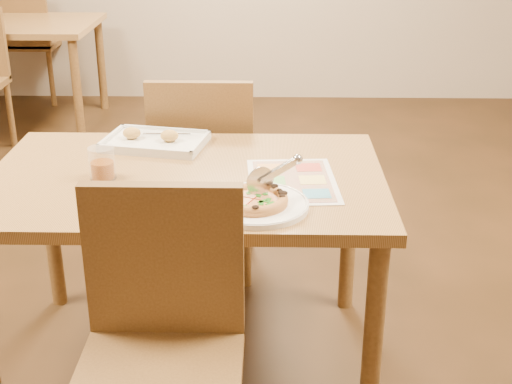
{
  "coord_description": "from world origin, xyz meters",
  "views": [
    {
      "loc": [
        0.28,
        -2.15,
        1.59
      ],
      "look_at": [
        0.24,
        -0.25,
        0.77
      ],
      "focal_mm": 50.0,
      "sensor_mm": 36.0,
      "label": 1
    }
  ],
  "objects_px": {
    "chair_far": "(203,155)",
    "appetizer_tray": "(155,142)",
    "bg_chair_far": "(26,31)",
    "glass_tumbler": "(102,165)",
    "dining_table": "(186,199)",
    "menu": "(292,181)",
    "pizza_cutter": "(272,174)",
    "bg_table": "(2,35)",
    "plate": "(256,205)",
    "chair_near": "(162,317)",
    "pizza": "(254,200)"
  },
  "relations": [
    {
      "from": "chair_near",
      "to": "dining_table",
      "type": "bearing_deg",
      "value": 90.0
    },
    {
      "from": "dining_table",
      "to": "chair_near",
      "type": "height_order",
      "value": "chair_near"
    },
    {
      "from": "chair_far",
      "to": "appetizer_tray",
      "type": "relative_size",
      "value": 1.19
    },
    {
      "from": "plate",
      "to": "chair_far",
      "type": "bearing_deg",
      "value": 105.49
    },
    {
      "from": "pizza_cutter",
      "to": "menu",
      "type": "relative_size",
      "value": 0.41
    },
    {
      "from": "chair_far",
      "to": "appetizer_tray",
      "type": "bearing_deg",
      "value": 65.74
    },
    {
      "from": "dining_table",
      "to": "glass_tumbler",
      "type": "bearing_deg",
      "value": -172.12
    },
    {
      "from": "bg_table",
      "to": "bg_chair_far",
      "type": "distance_m",
      "value": 0.51
    },
    {
      "from": "chair_far",
      "to": "appetizer_tray",
      "type": "xyz_separation_m",
      "value": [
        -0.14,
        -0.32,
        0.17
      ]
    },
    {
      "from": "chair_far",
      "to": "bg_table",
      "type": "bearing_deg",
      "value": -53.95
    },
    {
      "from": "bg_chair_far",
      "to": "menu",
      "type": "xyz_separation_m",
      "value": [
        1.95,
        -3.35,
        0.16
      ]
    },
    {
      "from": "plate",
      "to": "pizza_cutter",
      "type": "height_order",
      "value": "pizza_cutter"
    },
    {
      "from": "pizza",
      "to": "pizza_cutter",
      "type": "xyz_separation_m",
      "value": [
        0.05,
        0.05,
        0.06
      ]
    },
    {
      "from": "bg_chair_far",
      "to": "appetizer_tray",
      "type": "height_order",
      "value": "bg_chair_far"
    },
    {
      "from": "chair_near",
      "to": "pizza",
      "type": "height_order",
      "value": "chair_near"
    },
    {
      "from": "plate",
      "to": "menu",
      "type": "distance_m",
      "value": 0.23
    },
    {
      "from": "appetizer_tray",
      "to": "menu",
      "type": "relative_size",
      "value": 1.02
    },
    {
      "from": "appetizer_tray",
      "to": "glass_tumbler",
      "type": "height_order",
      "value": "glass_tumbler"
    },
    {
      "from": "pizza_cutter",
      "to": "bg_chair_far",
      "type": "bearing_deg",
      "value": 89.26
    },
    {
      "from": "pizza_cutter",
      "to": "appetizer_tray",
      "type": "xyz_separation_m",
      "value": [
        -0.43,
        0.5,
        -0.08
      ]
    },
    {
      "from": "dining_table",
      "to": "chair_far",
      "type": "xyz_separation_m",
      "value": [
        -0.0,
        0.6,
        -0.07
      ]
    },
    {
      "from": "plate",
      "to": "pizza",
      "type": "distance_m",
      "value": 0.02
    },
    {
      "from": "bg_table",
      "to": "appetizer_tray",
      "type": "relative_size",
      "value": 3.3
    },
    {
      "from": "bg_table",
      "to": "chair_near",
      "type": "bearing_deg",
      "value": -64.81
    },
    {
      "from": "bg_table",
      "to": "bg_chair_far",
      "type": "relative_size",
      "value": 2.77
    },
    {
      "from": "pizza",
      "to": "menu",
      "type": "bearing_deg",
      "value": 60.68
    },
    {
      "from": "appetizer_tray",
      "to": "glass_tumbler",
      "type": "bearing_deg",
      "value": -110.23
    },
    {
      "from": "bg_chair_far",
      "to": "plate",
      "type": "distance_m",
      "value": 4.0
    },
    {
      "from": "pizza",
      "to": "chair_near",
      "type": "bearing_deg",
      "value": -123.98
    },
    {
      "from": "dining_table",
      "to": "plate",
      "type": "distance_m",
      "value": 0.36
    },
    {
      "from": "plate",
      "to": "chair_near",
      "type": "bearing_deg",
      "value": -124.12
    },
    {
      "from": "bg_table",
      "to": "pizza_cutter",
      "type": "relative_size",
      "value": 8.28
    },
    {
      "from": "chair_far",
      "to": "pizza",
      "type": "xyz_separation_m",
      "value": [
        0.23,
        -0.86,
        0.18
      ]
    },
    {
      "from": "chair_near",
      "to": "chair_far",
      "type": "xyz_separation_m",
      "value": [
        -0.0,
        1.2,
        0.0
      ]
    },
    {
      "from": "pizza_cutter",
      "to": "bg_table",
      "type": "bearing_deg",
      "value": 93.08
    },
    {
      "from": "pizza_cutter",
      "to": "glass_tumbler",
      "type": "bearing_deg",
      "value": 133.08
    },
    {
      "from": "plate",
      "to": "glass_tumbler",
      "type": "height_order",
      "value": "glass_tumbler"
    },
    {
      "from": "bg_table",
      "to": "menu",
      "type": "bearing_deg",
      "value": -55.64
    },
    {
      "from": "bg_chair_far",
      "to": "glass_tumbler",
      "type": "height_order",
      "value": "bg_chair_far"
    },
    {
      "from": "menu",
      "to": "chair_near",
      "type": "bearing_deg",
      "value": -122.27
    },
    {
      "from": "chair_near",
      "to": "chair_far",
      "type": "height_order",
      "value": "same"
    },
    {
      "from": "dining_table",
      "to": "glass_tumbler",
      "type": "distance_m",
      "value": 0.29
    },
    {
      "from": "chair_far",
      "to": "menu",
      "type": "relative_size",
      "value": 1.21
    },
    {
      "from": "chair_near",
      "to": "appetizer_tray",
      "type": "distance_m",
      "value": 0.91
    },
    {
      "from": "glass_tumbler",
      "to": "bg_chair_far",
      "type": "bearing_deg",
      "value": 111.86
    },
    {
      "from": "bg_chair_far",
      "to": "menu",
      "type": "relative_size",
      "value": 1.21
    },
    {
      "from": "plate",
      "to": "pizza",
      "type": "relative_size",
      "value": 1.55
    },
    {
      "from": "chair_near",
      "to": "appetizer_tray",
      "type": "xyz_separation_m",
      "value": [
        -0.14,
        0.89,
        0.17
      ]
    },
    {
      "from": "bg_table",
      "to": "glass_tumbler",
      "type": "height_order",
      "value": "glass_tumbler"
    },
    {
      "from": "pizza",
      "to": "menu",
      "type": "relative_size",
      "value": 0.52
    }
  ]
}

